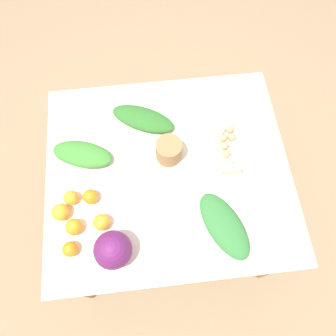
# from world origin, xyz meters

# --- Properties ---
(ground_plane) EXTENTS (8.00, 8.00, 0.00)m
(ground_plane) POSITION_xyz_m (0.00, 0.00, 0.00)
(ground_plane) COLOR #937A5B
(dining_table) EXTENTS (1.21, 1.09, 0.76)m
(dining_table) POSITION_xyz_m (0.00, 0.00, 0.66)
(dining_table) COLOR silver
(dining_table) RESTS_ON ground_plane
(cabbage_purple) EXTENTS (0.17, 0.17, 0.17)m
(cabbage_purple) POSITION_xyz_m (0.28, 0.38, 0.84)
(cabbage_purple) COLOR #601E5B
(cabbage_purple) RESTS_ON dining_table
(egg_carton) EXTENTS (0.10, 0.26, 0.09)m
(egg_carton) POSITION_xyz_m (-0.31, -0.07, 0.80)
(egg_carton) COLOR beige
(egg_carton) RESTS_ON dining_table
(paper_bag) EXTENTS (0.13, 0.13, 0.12)m
(paper_bag) POSITION_xyz_m (-0.01, -0.08, 0.82)
(paper_bag) COLOR #997047
(paper_bag) RESTS_ON dining_table
(greens_bunch_dandelion) EXTENTS (0.33, 0.23, 0.06)m
(greens_bunch_dandelion) POSITION_xyz_m (0.42, -0.12, 0.79)
(greens_bunch_dandelion) COLOR #3D8433
(greens_bunch_dandelion) RESTS_ON dining_table
(greens_bunch_beet_tops) EXTENTS (0.37, 0.27, 0.06)m
(greens_bunch_beet_tops) POSITION_xyz_m (0.10, -0.29, 0.79)
(greens_bunch_beet_tops) COLOR #2D6B28
(greens_bunch_beet_tops) RESTS_ON dining_table
(greens_bunch_scallion) EXTENTS (0.28, 0.38, 0.07)m
(greens_bunch_scallion) POSITION_xyz_m (-0.22, 0.32, 0.79)
(greens_bunch_scallion) COLOR #337538
(greens_bunch_scallion) RESTS_ON dining_table
(orange_0) EXTENTS (0.07, 0.07, 0.07)m
(orange_0) POSITION_xyz_m (0.47, 0.11, 0.79)
(orange_0) COLOR orange
(orange_0) RESTS_ON dining_table
(orange_1) EXTENTS (0.08, 0.08, 0.08)m
(orange_1) POSITION_xyz_m (0.46, 0.25, 0.79)
(orange_1) COLOR orange
(orange_1) RESTS_ON dining_table
(orange_2) EXTENTS (0.07, 0.07, 0.07)m
(orange_2) POSITION_xyz_m (0.47, 0.35, 0.79)
(orange_2) COLOR orange
(orange_2) RESTS_ON dining_table
(orange_3) EXTENTS (0.07, 0.07, 0.07)m
(orange_3) POSITION_xyz_m (0.38, 0.11, 0.79)
(orange_3) COLOR orange
(orange_3) RESTS_ON dining_table
(orange_4) EXTENTS (0.08, 0.08, 0.08)m
(orange_4) POSITION_xyz_m (0.52, 0.17, 0.80)
(orange_4) COLOR orange
(orange_4) RESTS_ON dining_table
(orange_5) EXTENTS (0.08, 0.08, 0.08)m
(orange_5) POSITION_xyz_m (0.33, 0.24, 0.80)
(orange_5) COLOR orange
(orange_5) RESTS_ON dining_table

